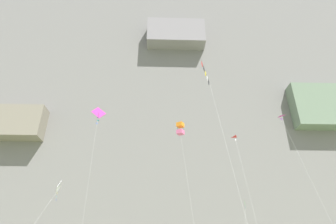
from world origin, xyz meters
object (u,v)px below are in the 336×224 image
object	(u,v)px
kite_diamond_near_cliff	(98,115)
kite_box_front_field	(180,129)
kite_diamond_high_center	(57,190)
kite_delta_upper_mid	(239,148)
kite_banner_mid_right	(208,81)
kite_delta_far_left	(285,128)
kite_banner_upper_left	(245,210)

from	to	relation	value
kite_diamond_near_cliff	kite_box_front_field	world-z (taller)	kite_diamond_near_cliff
kite_diamond_high_center	kite_delta_upper_mid	bearing A→B (deg)	21.72
kite_diamond_near_cliff	kite_banner_mid_right	world-z (taller)	kite_diamond_near_cliff
kite_diamond_near_cliff	kite_box_front_field	size ratio (longest dim) A/B	1.29
kite_delta_far_left	kite_delta_upper_mid	bearing A→B (deg)	114.55
kite_banner_upper_left	kite_delta_upper_mid	size ratio (longest dim) A/B	0.47
kite_banner_upper_left	kite_banner_mid_right	distance (m)	18.73
kite_banner_upper_left	kite_diamond_near_cliff	bearing A→B (deg)	-177.43
kite_diamond_near_cliff	kite_diamond_high_center	size ratio (longest dim) A/B	2.37
kite_banner_mid_right	kite_diamond_high_center	xyz separation A→B (m)	(-16.63, 3.94, -11.93)
kite_diamond_near_cliff	kite_diamond_high_center	distance (m)	15.12
kite_diamond_near_cliff	kite_banner_upper_left	xyz separation A→B (m)	(21.34, 0.96, -13.73)
kite_delta_far_left	kite_diamond_high_center	size ratio (longest dim) A/B	1.90
kite_diamond_high_center	kite_banner_upper_left	bearing A→B (deg)	20.23
kite_banner_mid_right	kite_diamond_high_center	world-z (taller)	kite_banner_mid_right
kite_diamond_high_center	kite_banner_mid_right	bearing A→B (deg)	-13.31
kite_delta_upper_mid	kite_box_front_field	xyz separation A→B (m)	(-9.61, -7.08, -0.18)
kite_delta_far_left	kite_diamond_high_center	distance (m)	28.45
kite_diamond_near_cliff	kite_banner_upper_left	bearing A→B (deg)	2.57
kite_delta_far_left	kite_banner_mid_right	world-z (taller)	kite_banner_mid_right
kite_box_front_field	kite_diamond_high_center	xyz separation A→B (m)	(-13.78, -2.24, -8.54)
kite_box_front_field	kite_diamond_high_center	world-z (taller)	kite_box_front_field
kite_delta_far_left	kite_delta_upper_mid	world-z (taller)	kite_delta_upper_mid
kite_banner_upper_left	kite_diamond_high_center	size ratio (longest dim) A/B	0.90
kite_box_front_field	kite_banner_mid_right	xyz separation A→B (m)	(2.85, -6.17, 3.39)
kite_box_front_field	kite_diamond_near_cliff	bearing A→B (deg)	156.84
kite_delta_far_left	kite_diamond_high_center	bearing A→B (deg)	-177.87
kite_banner_upper_left	kite_box_front_field	bearing A→B (deg)	-145.76
kite_diamond_near_cliff	kite_delta_upper_mid	distance (m)	22.35
kite_delta_far_left	kite_banner_mid_right	distance (m)	12.19
kite_delta_far_left	kite_diamond_high_center	world-z (taller)	kite_delta_far_left
kite_delta_far_left	kite_diamond_high_center	xyz separation A→B (m)	(-27.18, -1.01, -8.35)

